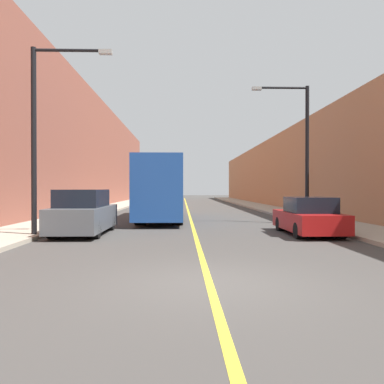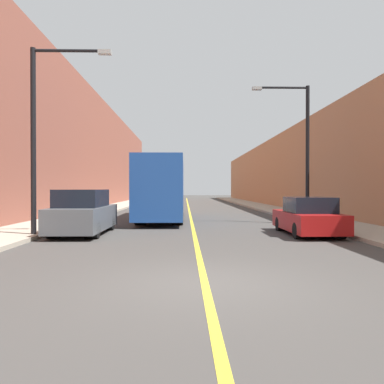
{
  "view_description": "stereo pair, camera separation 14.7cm",
  "coord_description": "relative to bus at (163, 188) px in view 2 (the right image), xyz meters",
  "views": [
    {
      "loc": [
        -0.55,
        -7.41,
        1.89
      ],
      "look_at": [
        -0.02,
        11.84,
        1.71
      ],
      "focal_mm": 35.0,
      "sensor_mm": 36.0,
      "label": 1
    },
    {
      "loc": [
        -0.4,
        -7.42,
        1.89
      ],
      "look_at": [
        -0.02,
        11.84,
        1.71
      ],
      "focal_mm": 35.0,
      "sensor_mm": 36.0,
      "label": 2
    }
  ],
  "objects": [
    {
      "name": "street_lamp_right",
      "position": [
        7.58,
        -2.95,
        2.45
      ],
      "size": [
        3.07,
        0.24,
        7.21
      ],
      "color": "black",
      "rests_on": "sidewalk_right"
    },
    {
      "name": "building_row_left",
      "position": [
        -9.04,
        14.64,
        3.63
      ],
      "size": [
        4.0,
        72.0,
        11.05
      ],
      "primitive_type": "cube",
      "color": "brown",
      "rests_on": "ground"
    },
    {
      "name": "building_row_right",
      "position": [
        12.47,
        14.64,
        1.7
      ],
      "size": [
        4.0,
        72.0,
        7.2
      ],
      "primitive_type": "cube",
      "color": "#B2724C",
      "rests_on": "ground"
    },
    {
      "name": "car_right_near",
      "position": [
        6.38,
        -7.58,
        -1.2
      ],
      "size": [
        1.89,
        4.29,
        1.55
      ],
      "color": "maroon",
      "rests_on": "ground"
    },
    {
      "name": "bus",
      "position": [
        0.0,
        0.0,
        0.0
      ],
      "size": [
        2.48,
        10.99,
        3.56
      ],
      "color": "#1E4793",
      "rests_on": "ground"
    },
    {
      "name": "street_lamp_left",
      "position": [
        -4.14,
        -8.4,
        2.39
      ],
      "size": [
        3.07,
        0.24,
        7.09
      ],
      "color": "black",
      "rests_on": "sidewalk_left"
    },
    {
      "name": "road_center_line",
      "position": [
        1.72,
        14.64,
        -1.89
      ],
      "size": [
        0.16,
        72.0,
        0.01
      ],
      "primitive_type": "cube",
      "color": "gold",
      "rests_on": "ground"
    },
    {
      "name": "parked_suv_left",
      "position": [
        -2.87,
        -7.25,
        -1.04
      ],
      "size": [
        1.92,
        4.71,
        1.85
      ],
      "color": "#51565B",
      "rests_on": "ground"
    },
    {
      "name": "sidewalk_left",
      "position": [
        -5.59,
        14.64,
        -1.82
      ],
      "size": [
        2.89,
        72.0,
        0.15
      ],
      "primitive_type": "cube",
      "color": "#A89E8C",
      "rests_on": "ground"
    },
    {
      "name": "ground_plane",
      "position": [
        1.72,
        -15.36,
        -1.9
      ],
      "size": [
        200.0,
        200.0,
        0.0
      ],
      "primitive_type": "plane",
      "color": "#3F3D3A"
    },
    {
      "name": "sidewalk_right",
      "position": [
        9.03,
        14.64,
        -1.82
      ],
      "size": [
        2.89,
        72.0,
        0.15
      ],
      "primitive_type": "cube",
      "color": "#A89E8C",
      "rests_on": "ground"
    }
  ]
}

